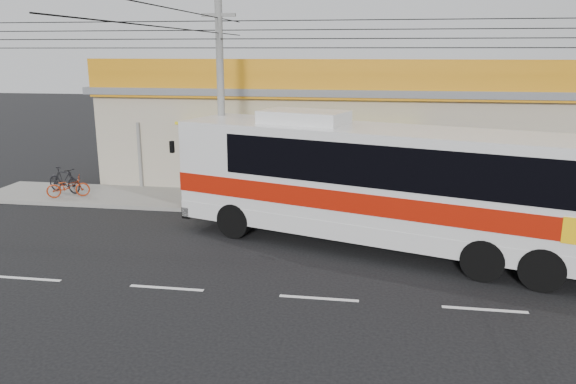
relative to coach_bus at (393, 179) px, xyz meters
name	(u,v)px	position (x,y,z in m)	size (l,w,h in m)	color
ground	(328,262)	(-1.82, -1.47, -2.23)	(120.00, 120.00, 0.00)	black
sidewalk	(341,206)	(-1.82, 4.53, -2.16)	(30.00, 3.20, 0.15)	gray
lane_markings	(319,298)	(-1.82, -3.97, -2.23)	(50.00, 0.12, 0.01)	silver
storefront_building	(350,131)	(-1.83, 10.07, 0.07)	(22.60, 9.20, 5.70)	#ADA58B
coach_bus	(393,179)	(0.00, 0.00, 0.00)	(13.75, 6.89, 4.17)	silver
motorbike_red	(68,187)	(-13.03, 3.83, -1.64)	(0.59, 1.69, 0.89)	maroon
motorbike_dark	(64,180)	(-13.59, 4.51, -1.53)	(0.52, 1.83, 1.10)	black
utility_pole	(219,33)	(-6.11, 2.73, 4.39)	(34.00, 14.00, 8.03)	slate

